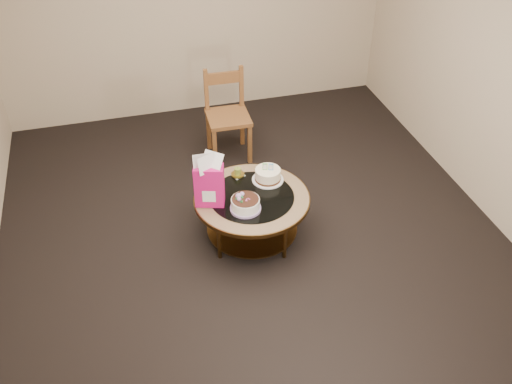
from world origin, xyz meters
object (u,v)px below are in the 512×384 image
object	(u,v)px
coffee_table	(252,203)
decorated_cake	(245,205)
cream_cake	(268,175)
gift_bag	(209,180)
dining_chair	(227,115)

from	to	relation	value
coffee_table	decorated_cake	distance (m)	0.23
cream_cake	gift_bag	size ratio (longest dim) A/B	0.58
coffee_table	cream_cake	xyz separation A→B (m)	(0.20, 0.19, 0.14)
decorated_cake	dining_chair	bearing A→B (deg)	82.50
cream_cake	dining_chair	xyz separation A→B (m)	(-0.10, 1.21, -0.03)
coffee_table	cream_cake	bearing A→B (deg)	43.73
coffee_table	dining_chair	xyz separation A→B (m)	(0.10, 1.40, 0.11)
decorated_cake	gift_bag	xyz separation A→B (m)	(-0.27, 0.16, 0.19)
gift_bag	cream_cake	bearing A→B (deg)	35.38
coffee_table	decorated_cake	xyz separation A→B (m)	(-0.10, -0.16, 0.13)
cream_cake	dining_chair	distance (m)	1.21
coffee_table	gift_bag	xyz separation A→B (m)	(-0.37, 0.00, 0.32)
coffee_table	dining_chair	world-z (taller)	dining_chair
coffee_table	dining_chair	distance (m)	1.40
gift_bag	decorated_cake	bearing A→B (deg)	-13.83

